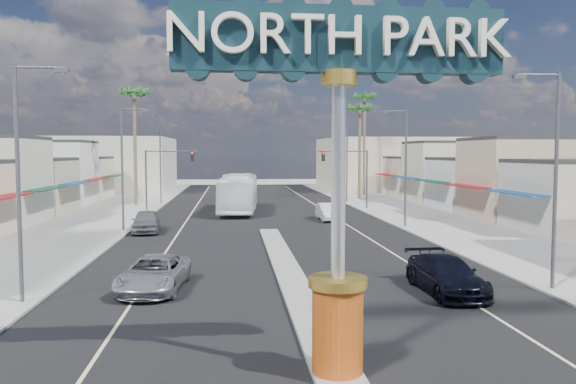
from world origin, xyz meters
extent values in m
plane|color=gray|center=(0.00, 30.00, 0.00)|extent=(160.00, 160.00, 0.00)
cube|color=black|center=(0.00, 30.00, 0.01)|extent=(20.00, 120.00, 0.01)
cube|color=gray|center=(0.00, 14.00, 0.08)|extent=(1.30, 30.00, 0.16)
cube|color=gray|center=(-14.00, 30.00, 0.06)|extent=(8.00, 120.00, 0.12)
cube|color=gray|center=(14.00, 30.00, 0.06)|extent=(8.00, 120.00, 0.12)
cube|color=beige|center=(-24.00, 43.00, 3.00)|extent=(12.00, 42.00, 6.00)
cube|color=#B7B29E|center=(24.00, 43.00, 3.00)|extent=(12.00, 42.00, 6.00)
cube|color=#B7B29E|center=(-22.00, 75.00, 4.00)|extent=(20.00, 20.00, 8.00)
cube|color=beige|center=(22.00, 75.00, 4.00)|extent=(20.00, 20.00, 8.00)
cylinder|color=#BB3E0E|center=(0.00, 2.00, 1.26)|extent=(1.30, 1.30, 2.20)
cylinder|color=gold|center=(0.00, 2.00, 2.49)|extent=(1.50, 1.50, 0.25)
cylinder|color=#B7B7BC|center=(0.00, 2.00, 5.01)|extent=(0.36, 0.36, 4.80)
cylinder|color=gold|center=(0.00, 2.00, 7.58)|extent=(0.90, 0.90, 0.35)
cube|color=black|center=(0.00, 2.00, 8.51)|extent=(8.20, 0.50, 1.60)
cylinder|color=#47474C|center=(-11.00, 44.00, 3.00)|extent=(0.18, 0.18, 6.00)
cylinder|color=#47474C|center=(-8.50, 44.00, 5.90)|extent=(5.00, 0.12, 0.12)
cube|color=black|center=(-6.50, 44.00, 5.40)|extent=(0.32, 0.32, 1.00)
sphere|color=red|center=(-6.50, 43.82, 5.72)|extent=(0.22, 0.22, 0.22)
cylinder|color=#47474C|center=(11.00, 44.00, 3.00)|extent=(0.18, 0.18, 6.00)
cylinder|color=#47474C|center=(8.50, 44.00, 5.90)|extent=(5.00, 0.12, 0.12)
cube|color=black|center=(6.50, 44.00, 5.40)|extent=(0.32, 0.32, 1.00)
sphere|color=red|center=(6.50, 43.82, 5.72)|extent=(0.22, 0.22, 0.22)
cylinder|color=#47474C|center=(-10.60, 10.00, 4.50)|extent=(0.16, 0.16, 9.00)
cylinder|color=#47474C|center=(-9.70, 10.00, 8.90)|extent=(1.80, 0.10, 0.10)
cube|color=#47474C|center=(-8.90, 10.00, 8.80)|extent=(0.50, 0.22, 0.15)
cylinder|color=#47474C|center=(-10.60, 30.00, 4.50)|extent=(0.16, 0.16, 9.00)
cylinder|color=#47474C|center=(-9.70, 30.00, 8.90)|extent=(1.80, 0.10, 0.10)
cube|color=#47474C|center=(-8.90, 30.00, 8.80)|extent=(0.50, 0.22, 0.15)
cylinder|color=#47474C|center=(-10.60, 52.00, 4.50)|extent=(0.16, 0.16, 9.00)
cylinder|color=#47474C|center=(-9.70, 52.00, 8.90)|extent=(1.80, 0.10, 0.10)
cube|color=#47474C|center=(-8.90, 52.00, 8.80)|extent=(0.50, 0.22, 0.15)
cylinder|color=#47474C|center=(10.60, 10.00, 4.50)|extent=(0.16, 0.16, 9.00)
cylinder|color=#47474C|center=(9.70, 10.00, 8.90)|extent=(1.80, 0.10, 0.10)
cube|color=#47474C|center=(8.90, 10.00, 8.80)|extent=(0.50, 0.22, 0.15)
cylinder|color=#47474C|center=(10.60, 30.00, 4.50)|extent=(0.16, 0.16, 9.00)
cylinder|color=#47474C|center=(9.70, 30.00, 8.90)|extent=(1.80, 0.10, 0.10)
cube|color=#47474C|center=(8.90, 30.00, 8.80)|extent=(0.50, 0.22, 0.15)
cylinder|color=#47474C|center=(10.60, 52.00, 4.50)|extent=(0.16, 0.16, 9.00)
cylinder|color=#47474C|center=(9.70, 52.00, 8.90)|extent=(1.80, 0.10, 0.10)
cube|color=#47474C|center=(8.90, 52.00, 8.80)|extent=(0.50, 0.22, 0.15)
cylinder|color=brown|center=(-13.00, 50.00, 6.00)|extent=(0.36, 0.36, 12.00)
cylinder|color=brown|center=(13.00, 56.00, 5.50)|extent=(0.36, 0.36, 11.00)
cylinder|color=brown|center=(15.00, 62.00, 6.50)|extent=(0.36, 0.36, 13.00)
imported|color=#B5B5BA|center=(-5.92, 11.73, 0.72)|extent=(2.89, 5.36, 1.43)
imported|color=black|center=(6.08, 10.18, 0.75)|extent=(2.25, 5.22, 1.50)
imported|color=slate|center=(-8.84, 29.26, 0.81)|extent=(2.30, 4.89, 1.62)
imported|color=silver|center=(5.50, 35.20, 0.73)|extent=(1.61, 4.44, 1.46)
imported|color=white|center=(-2.00, 42.74, 1.85)|extent=(4.09, 13.49, 3.70)
camera|label=1|loc=(-2.65, -11.80, 5.75)|focal=35.00mm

